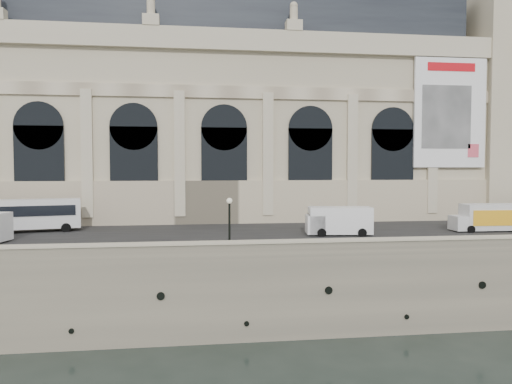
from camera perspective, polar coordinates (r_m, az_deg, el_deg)
ground at (r=37.82m, az=5.20°, el=-16.51°), size 260.00×260.00×0.00m
quay at (r=70.87m, az=-1.14°, el=-4.85°), size 160.00×70.00×6.00m
street at (r=49.85m, az=1.63°, el=-4.63°), size 160.00×24.00×0.06m
parapet at (r=36.74m, az=5.04°, el=-6.42°), size 160.00×1.40×1.21m
museum at (r=66.04m, az=-5.97°, el=9.11°), size 69.00×18.70×29.10m
clock_pavilion at (r=76.25m, az=26.34°, el=10.79°), size 13.00×14.72×36.70m
bus_left at (r=54.66m, az=-25.31°, el=-2.32°), size 11.47×4.64×3.31m
van_c at (r=48.15m, az=9.11°, el=-3.29°), size 6.39×3.13×2.74m
box_truck at (r=55.62m, az=24.91°, el=-2.69°), size 7.01×2.67×2.80m
lamp_right at (r=37.41m, az=-3.05°, el=-3.94°), size 0.43×0.43×4.24m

